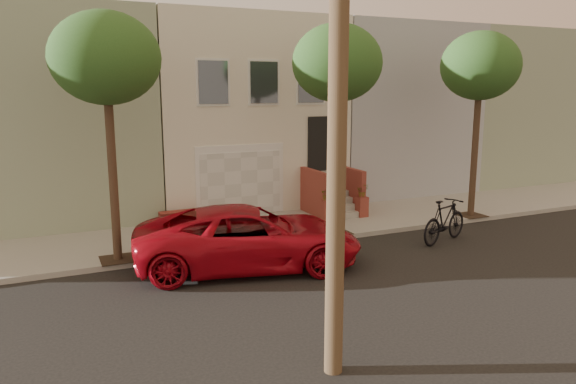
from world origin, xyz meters
name	(u,v)px	position (x,y,z in m)	size (l,w,h in m)	color
ground	(377,282)	(0.00, 0.00, 0.00)	(90.00, 90.00, 0.00)	black
sidewalk	(286,227)	(0.00, 5.35, 0.07)	(40.00, 3.70, 0.15)	#99968B
house_row	(228,110)	(0.00, 11.19, 3.64)	(33.10, 11.70, 7.00)	beige
tree_left	(106,60)	(-5.50, 3.90, 5.26)	(2.70, 2.57, 6.30)	#2D2116
tree_mid	(337,64)	(1.00, 3.90, 5.26)	(2.70, 2.57, 6.30)	#2D2116
tree_right	(480,67)	(6.50, 3.90, 5.26)	(2.70, 2.57, 6.30)	#2D2116
pickup_truck	(249,237)	(-2.43, 2.28, 0.80)	(2.66, 5.78, 1.61)	#AC0917
motorcycle	(445,221)	(3.73, 2.03, 0.66)	(0.62, 2.21, 1.33)	black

